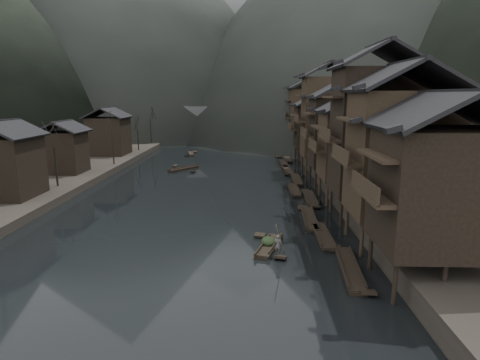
{
  "coord_description": "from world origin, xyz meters",
  "views": [
    {
      "loc": [
        5.94,
        -31.76,
        11.83
      ],
      "look_at": [
        4.71,
        12.11,
        2.5
      ],
      "focal_mm": 30.0,
      "sensor_mm": 36.0,
      "label": 1
    }
  ],
  "objects": [
    {
      "name": "hills",
      "position": [
        5.41,
        168.78,
        54.66
      ],
      "size": [
        320.0,
        380.0,
        119.71
      ],
      "color": "black",
      "rests_on": "ground"
    },
    {
      "name": "bamboo_pole",
      "position": [
        8.18,
        -3.71,
        3.64
      ],
      "size": [
        1.0,
        2.74,
        3.33
      ],
      "primitive_type": "cylinder",
      "rotation": [
        0.71,
        0.0,
        -0.33
      ],
      "color": "#8C7A51",
      "rests_on": "boatman"
    },
    {
      "name": "stilt_houses",
      "position": [
        17.28,
        19.62,
        9.01
      ],
      "size": [
        9.0,
        67.6,
        16.8
      ],
      "color": "black",
      "rests_on": "ground"
    },
    {
      "name": "left_bank",
      "position": [
        -35.0,
        40.0,
        0.6
      ],
      "size": [
        40.0,
        200.0,
        1.2
      ],
      "primitive_type": "cube",
      "color": "#2D2823",
      "rests_on": "ground"
    },
    {
      "name": "midriver_boats",
      "position": [
        -2.87,
        45.45,
        0.2
      ],
      "size": [
        11.87,
        33.43,
        0.45
      ],
      "color": "black",
      "rests_on": "water"
    },
    {
      "name": "boatman",
      "position": [
        7.98,
        -3.71,
        1.21
      ],
      "size": [
        0.65,
        0.52,
        1.54
      ],
      "primitive_type": "imported",
      "rotation": [
        0.0,
        0.0,
        2.82
      ],
      "color": "#58585B",
      "rests_on": "hero_sampan"
    },
    {
      "name": "right_bank",
      "position": [
        35.0,
        40.0,
        0.9
      ],
      "size": [
        40.0,
        200.0,
        1.8
      ],
      "primitive_type": "cube",
      "color": "#2D2823",
      "rests_on": "ground"
    },
    {
      "name": "moored_sampans",
      "position": [
        12.07,
        27.13,
        0.2
      ],
      "size": [
        2.99,
        72.71,
        0.47
      ],
      "color": "black",
      "rests_on": "water"
    },
    {
      "name": "hero_sampan",
      "position": [
        7.43,
        -1.89,
        0.2
      ],
      "size": [
        2.51,
        5.46,
        0.44
      ],
      "color": "black",
      "rests_on": "water"
    },
    {
      "name": "stone_bridge",
      "position": [
        -0.0,
        72.0,
        5.11
      ],
      "size": [
        40.0,
        6.0,
        9.0
      ],
      "color": "#4C4C4F",
      "rests_on": "ground"
    },
    {
      "name": "cargo_heap",
      "position": [
        7.36,
        -1.65,
        0.8
      ],
      "size": [
        1.2,
        1.57,
        0.72
      ],
      "primitive_type": "ellipsoid",
      "color": "black",
      "rests_on": "hero_sampan"
    },
    {
      "name": "water",
      "position": [
        0.0,
        0.0,
        0.0
      ],
      "size": [
        300.0,
        300.0,
        0.0
      ],
      "primitive_type": "plane",
      "color": "black",
      "rests_on": "ground"
    },
    {
      "name": "bare_trees",
      "position": [
        -17.0,
        25.3,
        6.54
      ],
      "size": [
        3.91,
        72.29,
        7.83
      ],
      "color": "black",
      "rests_on": "left_bank"
    },
    {
      "name": "left_houses",
      "position": [
        -20.5,
        20.12,
        5.66
      ],
      "size": [
        8.1,
        53.2,
        8.73
      ],
      "color": "black",
      "rests_on": "left_bank"
    }
  ]
}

